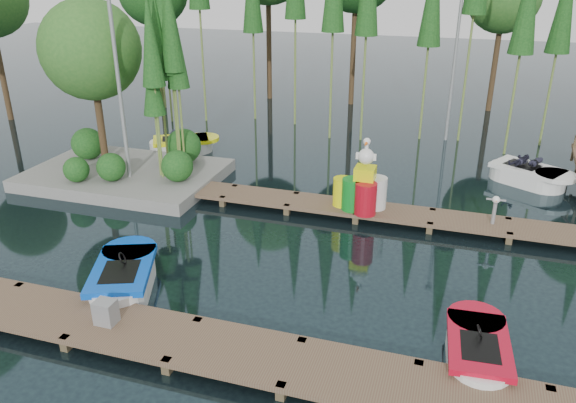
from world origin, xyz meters
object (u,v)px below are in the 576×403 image
(boat_yellow_far, at_px, (182,145))
(utility_cabinet, at_px, (106,312))
(boat_blue, at_px, (124,278))
(yellow_barrel, at_px, (343,192))
(island, at_px, (112,84))
(drum_cluster, at_px, (365,190))
(boat_red, at_px, (477,351))

(boat_yellow_far, distance_m, utility_cabinet, 11.53)
(boat_blue, relative_size, yellow_barrel, 3.67)
(yellow_barrel, bearing_deg, boat_blue, -125.24)
(island, bearing_deg, boat_yellow_far, 76.96)
(island, distance_m, drum_cluster, 8.82)
(boat_blue, bearing_deg, boat_yellow_far, 87.82)
(island, xyz_separation_m, yellow_barrel, (7.81, -0.79, -2.47))
(utility_cabinet, bearing_deg, yellow_barrel, 65.80)
(boat_red, bearing_deg, utility_cabinet, -172.80)
(boat_yellow_far, distance_m, yellow_barrel, 8.08)
(boat_red, height_order, boat_yellow_far, boat_yellow_far)
(boat_yellow_far, bearing_deg, yellow_barrel, -37.39)
(boat_yellow_far, xyz_separation_m, yellow_barrel, (7.11, -3.82, 0.43))
(boat_blue, height_order, drum_cluster, drum_cluster)
(island, distance_m, boat_blue, 7.92)
(boat_red, relative_size, boat_yellow_far, 0.85)
(island, xyz_separation_m, drum_cluster, (8.47, -0.95, -2.27))
(island, relative_size, utility_cabinet, 13.90)
(yellow_barrel, relative_size, drum_cluster, 0.39)
(boat_blue, xyz_separation_m, drum_cluster, (4.47, 5.23, 0.65))
(boat_blue, bearing_deg, island, 101.04)
(island, height_order, drum_cluster, island)
(boat_red, height_order, utility_cabinet, utility_cabinet)
(boat_blue, height_order, utility_cabinet, boat_blue)
(boat_red, height_order, yellow_barrel, yellow_barrel)
(boat_yellow_far, relative_size, drum_cluster, 1.38)
(boat_blue, xyz_separation_m, boat_red, (7.58, -0.26, -0.03))
(boat_red, bearing_deg, yellow_barrel, 119.90)
(boat_yellow_far, xyz_separation_m, drum_cluster, (7.77, -3.98, 0.64))
(boat_blue, bearing_deg, yellow_barrel, 32.87)
(boat_blue, distance_m, yellow_barrel, 6.61)
(island, relative_size, boat_blue, 2.23)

